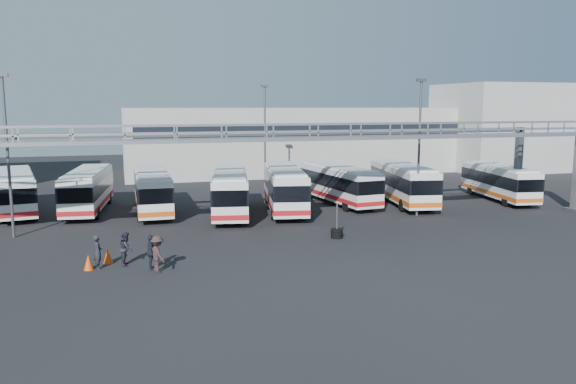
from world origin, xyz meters
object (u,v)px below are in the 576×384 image
object	(u,v)px
bus_6	(339,183)
bus_7	(403,182)
bus_4	(230,191)
pedestrian_a	(98,252)
tire_stack	(337,232)
light_pole_back	(265,132)
bus_1	(16,190)
pedestrian_c	(158,254)
light_pole_left	(7,147)
pedestrian_b	(126,248)
cone_left	(88,262)
bus_3	(152,189)
bus_2	(88,189)
bus_5	(285,187)
bus_9	(499,181)
light_pole_mid	(419,140)
pedestrian_d	(151,253)
cone_right	(108,256)

from	to	relation	value
bus_6	bus_7	world-z (taller)	bus_7
bus_7	bus_6	bearing A→B (deg)	172.86
bus_4	pedestrian_a	xyz separation A→B (m)	(-9.17, -12.34, -0.97)
bus_7	tire_stack	world-z (taller)	bus_7
pedestrian_a	light_pole_back	bearing A→B (deg)	-37.51
bus_1	pedestrian_c	bearing A→B (deg)	-73.85
light_pole_left	pedestrian_b	size ratio (longest dim) A/B	5.85
cone_left	tire_stack	xyz separation A→B (m)	(14.62, 2.85, -0.02)
pedestrian_b	cone_left	size ratio (longest dim) A/B	2.24
bus_3	pedestrian_a	bearing A→B (deg)	-102.90
light_pole_back	bus_2	world-z (taller)	light_pole_back
bus_2	cone_left	xyz separation A→B (m)	(0.78, -16.86, -1.43)
bus_5	bus_7	distance (m)	10.47
bus_3	bus_9	bearing A→B (deg)	-4.92
light_pole_left	bus_7	size ratio (longest dim) A/B	0.89
bus_2	bus_7	distance (m)	25.66
bus_6	pedestrian_b	distance (m)	22.53
light_pole_mid	bus_1	size ratio (longest dim) A/B	0.92
bus_1	pedestrian_a	size ratio (longest dim) A/B	6.24
bus_6	cone_left	distance (m)	24.28
light_pole_left	light_pole_back	distance (m)	24.41
tire_stack	bus_6	bearing A→B (deg)	67.73
light_pole_mid	bus_4	bearing A→B (deg)	161.57
bus_6	bus_7	bearing A→B (deg)	-23.07
bus_9	tire_stack	size ratio (longest dim) A/B	4.76
bus_1	bus_5	distance (m)	20.69
light_pole_mid	bus_7	size ratio (longest dim) A/B	0.89
bus_9	bus_4	bearing A→B (deg)	-171.07
bus_2	pedestrian_b	xyz separation A→B (m)	(2.65, -16.45, -0.95)
bus_9	pedestrian_c	world-z (taller)	bus_9
light_pole_mid	bus_6	distance (m)	8.58
pedestrian_c	bus_4	bearing A→B (deg)	-46.49
bus_2	tire_stack	size ratio (longest dim) A/B	5.10
light_pole_left	light_pole_back	bearing A→B (deg)	34.99
bus_4	bus_7	distance (m)	14.94
pedestrian_a	pedestrian_d	xyz separation A→B (m)	(2.58, -0.92, 0.01)
bus_3	cone_left	distance (m)	15.65
bus_2	bus_5	xyz separation A→B (m)	(14.88, -4.07, 0.09)
light_pole_mid	cone_right	distance (m)	23.83
bus_4	pedestrian_a	size ratio (longest dim) A/B	6.39
cone_left	tire_stack	distance (m)	14.90
light_pole_back	bus_7	size ratio (longest dim) A/B	0.89
bus_3	cone_right	size ratio (longest dim) A/B	13.60
bus_6	cone_left	xyz separation A→B (m)	(-19.41, -14.53, -1.40)
bus_9	cone_left	distance (m)	35.85
light_pole_back	pedestrian_c	size ratio (longest dim) A/B	5.47
bus_3	tire_stack	world-z (taller)	bus_3
light_pole_left	bus_9	bearing A→B (deg)	5.08
bus_2	bus_9	size ratio (longest dim) A/B	1.07
pedestrian_a	tire_stack	size ratio (longest dim) A/B	0.82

